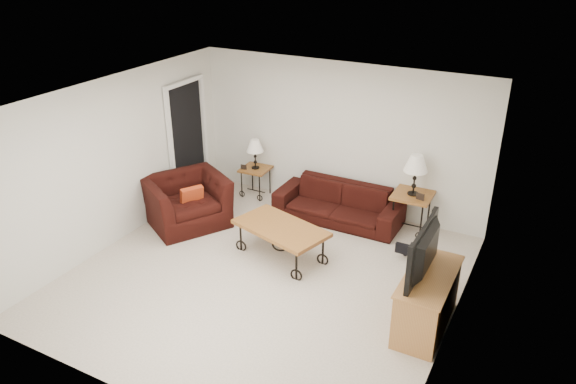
% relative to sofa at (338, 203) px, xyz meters
% --- Properties ---
extents(ground, '(5.00, 5.00, 0.00)m').
position_rel_sofa_xyz_m(ground, '(-0.23, -2.02, -0.30)').
color(ground, beige).
rests_on(ground, ground).
extents(wall_back, '(5.00, 0.02, 2.50)m').
position_rel_sofa_xyz_m(wall_back, '(-0.23, 0.48, 0.95)').
color(wall_back, silver).
rests_on(wall_back, ground).
extents(wall_front, '(5.00, 0.02, 2.50)m').
position_rel_sofa_xyz_m(wall_front, '(-0.23, -4.52, 0.95)').
color(wall_front, silver).
rests_on(wall_front, ground).
extents(wall_left, '(0.02, 5.00, 2.50)m').
position_rel_sofa_xyz_m(wall_left, '(-2.73, -2.02, 0.95)').
color(wall_left, silver).
rests_on(wall_left, ground).
extents(wall_right, '(0.02, 5.00, 2.50)m').
position_rel_sofa_xyz_m(wall_right, '(2.27, -2.02, 0.95)').
color(wall_right, silver).
rests_on(wall_right, ground).
extents(ceiling, '(5.00, 5.00, 0.00)m').
position_rel_sofa_xyz_m(ceiling, '(-0.23, -2.02, 2.20)').
color(ceiling, white).
rests_on(ceiling, wall_back).
extents(doorway, '(0.08, 0.94, 2.04)m').
position_rel_sofa_xyz_m(doorway, '(-2.70, -0.37, 0.72)').
color(doorway, black).
rests_on(doorway, ground).
extents(sofa, '(2.07, 0.81, 0.60)m').
position_rel_sofa_xyz_m(sofa, '(0.00, 0.00, 0.00)').
color(sofa, black).
rests_on(sofa, ground).
extents(side_table_left, '(0.51, 0.51, 0.53)m').
position_rel_sofa_xyz_m(side_table_left, '(-1.68, 0.18, -0.04)').
color(side_table_left, '#986126').
rests_on(side_table_left, ground).
extents(side_table_right, '(0.60, 0.60, 0.65)m').
position_rel_sofa_xyz_m(side_table_right, '(1.16, 0.18, 0.02)').
color(side_table_right, '#986126').
rests_on(side_table_right, ground).
extents(lamp_left, '(0.32, 0.32, 0.53)m').
position_rel_sofa_xyz_m(lamp_left, '(-1.68, 0.18, 0.49)').
color(lamp_left, black).
rests_on(lamp_left, side_table_left).
extents(lamp_right, '(0.37, 0.37, 0.65)m').
position_rel_sofa_xyz_m(lamp_right, '(1.16, 0.18, 0.67)').
color(lamp_right, black).
rests_on(lamp_right, side_table_right).
extents(photo_frame_left, '(0.11, 0.04, 0.09)m').
position_rel_sofa_xyz_m(photo_frame_left, '(-1.83, 0.03, 0.27)').
color(photo_frame_left, black).
rests_on(photo_frame_left, side_table_left).
extents(photo_frame_right, '(0.13, 0.04, 0.11)m').
position_rel_sofa_xyz_m(photo_frame_right, '(1.31, 0.03, 0.40)').
color(photo_frame_right, black).
rests_on(photo_frame_right, side_table_right).
extents(coffee_table, '(1.49, 1.07, 0.50)m').
position_rel_sofa_xyz_m(coffee_table, '(-0.28, -1.45, -0.05)').
color(coffee_table, '#986126').
rests_on(coffee_table, ground).
extents(armchair, '(1.54, 1.59, 0.79)m').
position_rel_sofa_xyz_m(armchair, '(-2.11, -1.25, 0.09)').
color(armchair, black).
rests_on(armchair, ground).
extents(throw_pillow, '(0.26, 0.36, 0.36)m').
position_rel_sofa_xyz_m(throw_pillow, '(-1.96, -1.30, 0.22)').
color(throw_pillow, '#B23C16').
rests_on(throw_pillow, armchair).
extents(tv_stand, '(0.50, 1.20, 0.72)m').
position_rel_sofa_xyz_m(tv_stand, '(2.00, -2.02, 0.06)').
color(tv_stand, '#B07D41').
rests_on(tv_stand, ground).
extents(television, '(0.14, 1.07, 0.62)m').
position_rel_sofa_xyz_m(television, '(1.98, -2.02, 0.73)').
color(television, black).
rests_on(television, tv_stand).
extents(backpack, '(0.43, 0.38, 0.46)m').
position_rel_sofa_xyz_m(backpack, '(1.33, -0.59, -0.07)').
color(backpack, black).
rests_on(backpack, ground).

